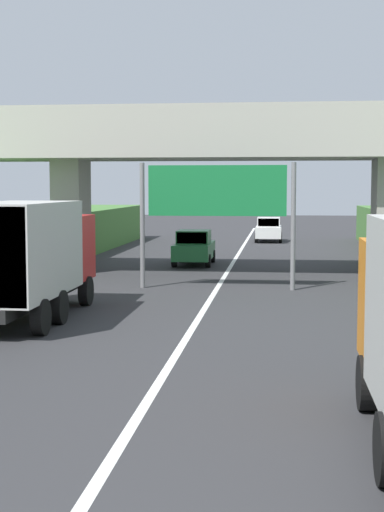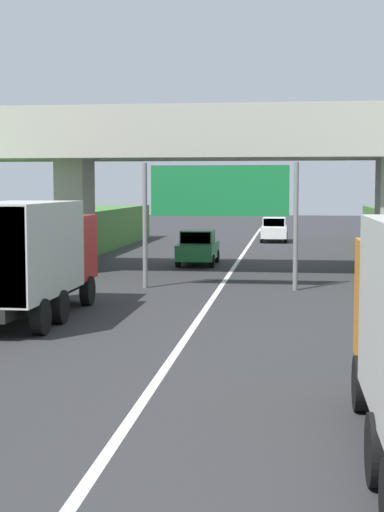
{
  "view_description": "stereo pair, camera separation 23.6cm",
  "coord_description": "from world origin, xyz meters",
  "px_view_note": "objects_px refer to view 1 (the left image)",
  "views": [
    {
      "loc": [
        2.35,
        -4.17,
        3.87
      ],
      "look_at": [
        0.0,
        16.32,
        2.0
      ],
      "focal_mm": 53.81,
      "sensor_mm": 36.0,
      "label": 1
    },
    {
      "loc": [
        2.58,
        -4.14,
        3.87
      ],
      "look_at": [
        0.0,
        16.32,
        2.0
      ],
      "focal_mm": 53.81,
      "sensor_mm": 36.0,
      "label": 2
    }
  ],
  "objects_px": {
    "truck_red": "(28,254)",
    "car_white": "(269,230)",
    "overhead_highway_sign": "(217,198)",
    "car_green": "(194,248)",
    "construction_barrel_3": "(33,282)"
  },
  "relations": [
    {
      "from": "truck_red",
      "to": "car_white",
      "type": "xyz_separation_m",
      "value": [
        6.46,
        32.7,
        -1.08
      ]
    },
    {
      "from": "overhead_highway_sign",
      "to": "car_green",
      "type": "bearing_deg",
      "value": 101.84
    },
    {
      "from": "car_green",
      "to": "overhead_highway_sign",
      "type": "bearing_deg",
      "value": -78.16
    },
    {
      "from": "overhead_highway_sign",
      "to": "construction_barrel_3",
      "type": "bearing_deg",
      "value": -161.28
    },
    {
      "from": "overhead_highway_sign",
      "to": "truck_red",
      "type": "bearing_deg",
      "value": -123.67
    },
    {
      "from": "truck_red",
      "to": "construction_barrel_3",
      "type": "height_order",
      "value": "truck_red"
    },
    {
      "from": "car_white",
      "to": "car_green",
      "type": "relative_size",
      "value": 1.0
    },
    {
      "from": "overhead_highway_sign",
      "to": "truck_red",
      "type": "height_order",
      "value": "overhead_highway_sign"
    },
    {
      "from": "car_white",
      "to": "construction_barrel_3",
      "type": "bearing_deg",
      "value": -106.27
    },
    {
      "from": "truck_red",
      "to": "car_green",
      "type": "xyz_separation_m",
      "value": [
        3.02,
        16.22,
        -1.08
      ]
    },
    {
      "from": "car_green",
      "to": "construction_barrel_3",
      "type": "relative_size",
      "value": 4.56
    },
    {
      "from": "car_green",
      "to": "construction_barrel_3",
      "type": "height_order",
      "value": "car_green"
    },
    {
      "from": "truck_red",
      "to": "car_white",
      "type": "bearing_deg",
      "value": 78.82
    },
    {
      "from": "overhead_highway_sign",
      "to": "car_white",
      "type": "relative_size",
      "value": 1.43
    },
    {
      "from": "car_white",
      "to": "construction_barrel_3",
      "type": "distance_m",
      "value": 28.71
    }
  ]
}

